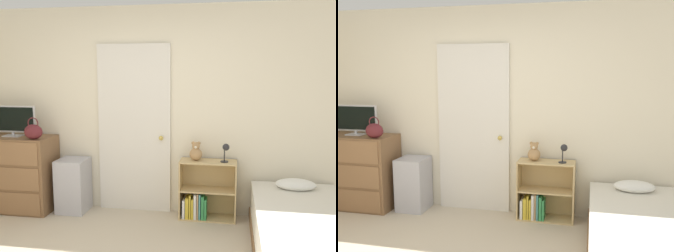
{
  "view_description": "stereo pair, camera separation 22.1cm",
  "coord_description": "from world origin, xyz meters",
  "views": [
    {
      "loc": [
        1.08,
        -2.48,
        1.76
      ],
      "look_at": [
        0.34,
        1.77,
        1.13
      ],
      "focal_mm": 40.0,
      "sensor_mm": 36.0,
      "label": 1
    },
    {
      "loc": [
        1.3,
        -2.44,
        1.76
      ],
      "look_at": [
        0.34,
        1.77,
        1.13
      ],
      "focal_mm": 40.0,
      "sensor_mm": 36.0,
      "label": 2
    }
  ],
  "objects": [
    {
      "name": "dresser",
      "position": [
        -1.62,
        1.75,
        0.47
      ],
      "size": [
        0.95,
        0.5,
        0.95
      ],
      "color": "brown",
      "rests_on": "ground_plane"
    },
    {
      "name": "teddy_bear",
      "position": [
        0.66,
        1.86,
        0.81
      ],
      "size": [
        0.15,
        0.15,
        0.23
      ],
      "color": "tan",
      "rests_on": "bookshelf"
    },
    {
      "name": "desk_lamp",
      "position": [
        1.01,
        1.82,
        0.86
      ],
      "size": [
        0.1,
        0.1,
        0.22
      ],
      "color": "#262628",
      "rests_on": "bookshelf"
    },
    {
      "name": "tv",
      "position": [
        -1.65,
        1.77,
        1.15
      ],
      "size": [
        0.62,
        0.16,
        0.39
      ],
      "color": "#B7B7BC",
      "rests_on": "dresser"
    },
    {
      "name": "door_closed",
      "position": [
        -0.13,
        2.0,
        1.05
      ],
      "size": [
        0.92,
        0.09,
        2.09
      ],
      "color": "silver",
      "rests_on": "ground_plane"
    },
    {
      "name": "storage_bin",
      "position": [
        -0.89,
        1.81,
        0.34
      ],
      "size": [
        0.36,
        0.38,
        0.67
      ],
      "color": "#ADADB7",
      "rests_on": "ground_plane"
    },
    {
      "name": "wall_back",
      "position": [
        0.0,
        2.05,
        1.27
      ],
      "size": [
        10.0,
        0.06,
        2.55
      ],
      "color": "beige",
      "rests_on": "ground_plane"
    },
    {
      "name": "bed",
      "position": [
        1.79,
        1.07,
        0.23
      ],
      "size": [
        0.98,
        1.88,
        0.57
      ],
      "color": "brown",
      "rests_on": "ground_plane"
    },
    {
      "name": "bookshelf",
      "position": [
        0.75,
        1.87,
        0.28
      ],
      "size": [
        0.67,
        0.29,
        0.71
      ],
      "color": "tan",
      "rests_on": "ground_plane"
    },
    {
      "name": "handbag",
      "position": [
        -1.28,
        1.61,
        1.04
      ],
      "size": [
        0.23,
        0.13,
        0.27
      ],
      "color": "#591E23",
      "rests_on": "dresser"
    }
  ]
}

